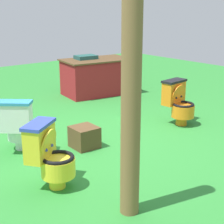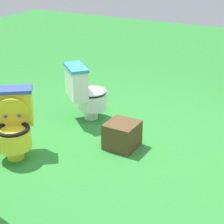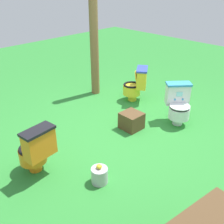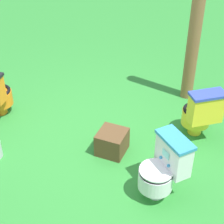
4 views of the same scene
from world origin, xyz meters
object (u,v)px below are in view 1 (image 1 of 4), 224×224
toilet_yellow (50,155)px  lemon_bucket (127,112)px  toilet_orange (179,102)px  wooden_post (131,111)px  small_crate (84,137)px  toilet_white (19,125)px  vendor_table (97,76)px

toilet_yellow → lemon_bucket: toilet_yellow is taller
toilet_yellow → toilet_orange: size_ratio=1.00×
wooden_post → small_crate: (0.60, 1.61, -0.86)m
toilet_yellow → small_crate: toilet_yellow is taller
toilet_orange → toilet_white: (-2.53, 0.59, -0.00)m
vendor_table → small_crate: 3.08m
toilet_orange → vendor_table: vendor_table is taller
wooden_post → small_crate: wooden_post is taller
toilet_yellow → toilet_orange: bearing=155.6°
toilet_orange → lemon_bucket: bearing=-64.5°
lemon_bucket → toilet_orange: bearing=-58.7°
small_crate → lemon_bucket: bearing=24.6°
toilet_yellow → lemon_bucket: bearing=174.0°
toilet_orange → toilet_white: bearing=-18.8°
lemon_bucket → wooden_post: bearing=-131.1°
vendor_table → lemon_bucket: vendor_table is taller
toilet_orange → small_crate: bearing=-10.3°
wooden_post → small_crate: bearing=69.4°
wooden_post → toilet_yellow: bearing=109.7°
small_crate → lemon_bucket: (1.33, 0.61, -0.03)m
toilet_orange → small_crate: toilet_orange is taller
toilet_yellow → lemon_bucket: size_ratio=2.63×
wooden_post → vendor_table: bearing=56.8°
small_crate → lemon_bucket: small_crate is taller
toilet_white → lemon_bucket: size_ratio=2.63×
toilet_white → wooden_post: wooden_post is taller
toilet_white → small_crate: (0.75, -0.45, -0.22)m
toilet_white → small_crate: size_ratio=2.10×
toilet_white → small_crate: 0.90m
toilet_white → toilet_orange: bearing=28.7°
vendor_table → toilet_white: bearing=-145.2°
wooden_post → toilet_orange: bearing=31.6°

